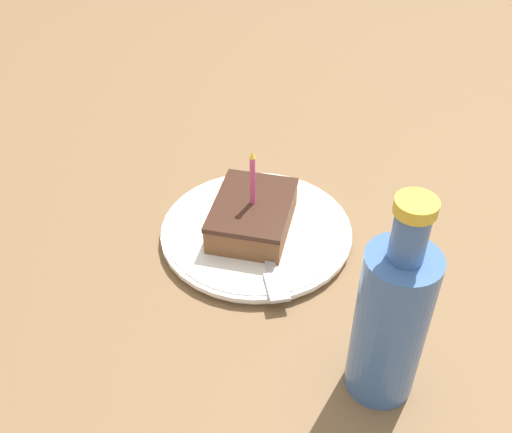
{
  "coord_description": "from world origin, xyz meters",
  "views": [
    {
      "loc": [
        -0.16,
        0.58,
        0.53
      ],
      "look_at": [
        -0.03,
        0.0,
        0.04
      ],
      "focal_mm": 42.0,
      "sensor_mm": 36.0,
      "label": 1
    }
  ],
  "objects": [
    {
      "name": "ground_plane",
      "position": [
        0.0,
        0.0,
        -0.02
      ],
      "size": [
        2.4,
        2.4,
        0.04
      ],
      "color": "brown",
      "rests_on": "ground"
    },
    {
      "name": "plate",
      "position": [
        -0.03,
        0.0,
        0.01
      ],
      "size": [
        0.25,
        0.25,
        0.02
      ],
      "color": "white",
      "rests_on": "ground_plane"
    },
    {
      "name": "cake_slice",
      "position": [
        -0.02,
        0.0,
        0.04
      ],
      "size": [
        0.1,
        0.13,
        0.12
      ],
      "color": "brown",
      "rests_on": "plate"
    },
    {
      "name": "fork",
      "position": [
        -0.05,
        0.06,
        0.02
      ],
      "size": [
        0.08,
        0.16,
        0.0
      ],
      "color": "#B2B2B7",
      "rests_on": "plate"
    },
    {
      "name": "bottle",
      "position": [
        -0.2,
        0.19,
        0.1
      ],
      "size": [
        0.07,
        0.07,
        0.24
      ],
      "color": "#3F66A5",
      "rests_on": "ground_plane"
    }
  ]
}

